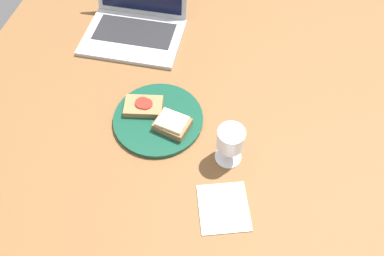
{
  "coord_description": "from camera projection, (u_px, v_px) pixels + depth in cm",
  "views": [
    {
      "loc": [
        15.74,
        -61.28,
        90.63
      ],
      "look_at": [
        4.23,
        -5.54,
        8.0
      ],
      "focal_mm": 35.0,
      "sensor_mm": 36.0,
      "label": 1
    }
  ],
  "objects": [
    {
      "name": "wooden_table",
      "position": [
        182.0,
        123.0,
        1.09
      ],
      "size": [
        140.0,
        140.0,
        3.0
      ],
      "primitive_type": "cube",
      "color": "brown",
      "rests_on": "ground"
    },
    {
      "name": "plate",
      "position": [
        158.0,
        119.0,
        1.07
      ],
      "size": [
        25.75,
        25.75,
        1.44
      ],
      "primitive_type": "cylinder",
      "color": "#144733",
      "rests_on": "wooden_table"
    },
    {
      "name": "sandwich_with_cheese",
      "position": [
        172.0,
        124.0,
        1.04
      ],
      "size": [
        10.76,
        9.38,
        3.39
      ],
      "color": "brown",
      "rests_on": "plate"
    },
    {
      "name": "sandwich_with_tomato",
      "position": [
        144.0,
        106.0,
        1.08
      ],
      "size": [
        11.83,
        8.68,
        2.5
      ],
      "color": "#937047",
      "rests_on": "plate"
    },
    {
      "name": "wine_glass",
      "position": [
        230.0,
        141.0,
        0.94
      ],
      "size": [
        7.17,
        7.17,
        12.04
      ],
      "color": "white",
      "rests_on": "wooden_table"
    },
    {
      "name": "laptop",
      "position": [
        136.0,
        18.0,
        1.26
      ],
      "size": [
        32.56,
        28.81,
        22.05
      ],
      "color": "#ADAFB5",
      "rests_on": "wooden_table"
    },
    {
      "name": "napkin",
      "position": [
        224.0,
        208.0,
        0.93
      ],
      "size": [
        15.51,
        16.05,
        0.4
      ],
      "primitive_type": "cube",
      "rotation": [
        0.0,
        0.0,
        0.3
      ],
      "color": "white",
      "rests_on": "wooden_table"
    }
  ]
}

